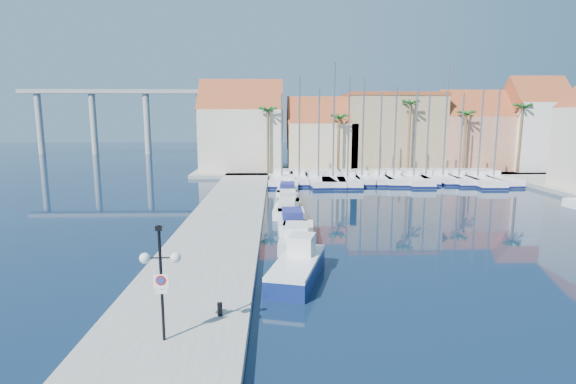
% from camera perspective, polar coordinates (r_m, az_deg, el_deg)
% --- Properties ---
extents(ground, '(260.00, 260.00, 0.00)m').
position_cam_1_polar(ground, '(23.59, 10.75, -11.74)').
color(ground, black).
rests_on(ground, ground).
extents(quay_west, '(6.00, 77.00, 0.50)m').
position_cam_1_polar(quay_west, '(36.15, -8.05, -3.73)').
color(quay_west, gray).
rests_on(quay_west, ground).
extents(shore_north, '(54.00, 16.00, 0.50)m').
position_cam_1_polar(shore_north, '(71.51, 10.49, 2.78)').
color(shore_north, gray).
rests_on(shore_north, ground).
extents(lamp_post, '(1.45, 0.42, 4.28)m').
position_cam_1_polar(lamp_post, '(16.64, -15.88, -9.01)').
color(lamp_post, black).
rests_on(lamp_post, quay_west).
extents(bollard, '(0.22, 0.22, 0.54)m').
position_cam_1_polar(bollard, '(19.05, -8.65, -14.50)').
color(bollard, black).
rests_on(bollard, quay_west).
extents(fishing_boat, '(3.49, 6.36, 2.12)m').
position_cam_1_polar(fishing_boat, '(24.04, 1.24, -9.37)').
color(fishing_boat, navy).
rests_on(fishing_boat, ground).
extents(motorboat_west_0, '(2.72, 7.01, 1.40)m').
position_cam_1_polar(motorboat_west_0, '(30.71, 1.16, -5.53)').
color(motorboat_west_0, white).
rests_on(motorboat_west_0, ground).
extents(motorboat_west_1, '(2.24, 6.89, 1.40)m').
position_cam_1_polar(motorboat_west_1, '(35.45, 0.49, -3.47)').
color(motorboat_west_1, white).
rests_on(motorboat_west_1, ground).
extents(motorboat_west_2, '(2.61, 6.78, 1.40)m').
position_cam_1_polar(motorboat_west_2, '(39.98, -0.12, -1.97)').
color(motorboat_west_2, white).
rests_on(motorboat_west_2, ground).
extents(motorboat_west_3, '(2.14, 6.66, 1.40)m').
position_cam_1_polar(motorboat_west_3, '(44.24, -0.04, -0.84)').
color(motorboat_west_3, white).
rests_on(motorboat_west_3, ground).
extents(motorboat_west_4, '(2.59, 6.95, 1.40)m').
position_cam_1_polar(motorboat_west_4, '(49.42, -0.05, 0.26)').
color(motorboat_west_4, white).
rests_on(motorboat_west_4, ground).
extents(motorboat_west_5, '(2.07, 6.05, 1.40)m').
position_cam_1_polar(motorboat_west_5, '(55.67, 0.11, 1.31)').
color(motorboat_west_5, white).
rests_on(motorboat_west_5, ground).
extents(sailboat_0, '(3.49, 10.77, 11.32)m').
position_cam_1_polar(sailboat_0, '(58.20, -0.76, 1.72)').
color(sailboat_0, white).
rests_on(sailboat_0, ground).
extents(sailboat_1, '(2.39, 8.55, 13.54)m').
position_cam_1_polar(sailboat_1, '(58.52, 1.41, 1.83)').
color(sailboat_1, white).
rests_on(sailboat_1, ground).
extents(sailboat_2, '(3.89, 11.42, 11.85)m').
position_cam_1_polar(sailboat_2, '(57.69, 3.75, 1.63)').
color(sailboat_2, white).
rests_on(sailboat_2, ground).
extents(sailboat_3, '(3.85, 11.25, 15.00)m').
position_cam_1_polar(sailboat_3, '(57.88, 5.69, 1.67)').
color(sailboat_3, white).
rests_on(sailboat_3, ground).
extents(sailboat_4, '(3.60, 11.10, 13.43)m').
position_cam_1_polar(sailboat_4, '(58.06, 7.50, 1.64)').
color(sailboat_4, white).
rests_on(sailboat_4, ground).
extents(sailboat_5, '(2.23, 8.17, 13.26)m').
position_cam_1_polar(sailboat_5, '(59.19, 9.26, 1.81)').
color(sailboat_5, white).
rests_on(sailboat_5, ground).
extents(sailboat_6, '(2.33, 8.39, 11.47)m').
position_cam_1_polar(sailboat_6, '(59.59, 11.37, 1.76)').
color(sailboat_6, white).
rests_on(sailboat_6, ground).
extents(sailboat_7, '(3.29, 9.90, 12.25)m').
position_cam_1_polar(sailboat_7, '(60.35, 13.15, 1.78)').
color(sailboat_7, white).
rests_on(sailboat_7, ground).
extents(sailboat_8, '(3.32, 11.21, 11.86)m').
position_cam_1_polar(sailboat_8, '(60.74, 15.48, 1.71)').
color(sailboat_8, white).
rests_on(sailboat_8, ground).
extents(sailboat_9, '(2.81, 8.26, 11.26)m').
position_cam_1_polar(sailboat_9, '(61.67, 16.98, 1.79)').
color(sailboat_9, white).
rests_on(sailboat_9, ground).
extents(sailboat_10, '(2.49, 8.29, 14.75)m').
position_cam_1_polar(sailboat_10, '(62.41, 18.88, 1.84)').
color(sailboat_10, white).
rests_on(sailboat_10, ground).
extents(sailboat_11, '(2.96, 9.60, 11.41)m').
position_cam_1_polar(sailboat_11, '(62.72, 20.70, 1.69)').
color(sailboat_11, white).
rests_on(sailboat_11, ground).
extents(sailboat_12, '(3.64, 12.00, 11.96)m').
position_cam_1_polar(sailboat_12, '(62.90, 22.69, 1.57)').
color(sailboat_12, white).
rests_on(sailboat_12, ground).
extents(sailboat_13, '(3.36, 10.87, 12.11)m').
position_cam_1_polar(sailboat_13, '(64.28, 24.35, 1.62)').
color(sailboat_13, white).
rests_on(sailboat_13, ground).
extents(building_0, '(12.30, 9.00, 13.50)m').
position_cam_1_polar(building_0, '(68.68, -5.87, 7.87)').
color(building_0, beige).
rests_on(building_0, shore_north).
extents(building_1, '(10.30, 8.00, 11.00)m').
position_cam_1_polar(building_1, '(68.88, 4.22, 6.87)').
color(building_1, '#C7B68C').
rests_on(building_1, shore_north).
extents(building_2, '(14.20, 10.20, 11.50)m').
position_cam_1_polar(building_2, '(71.76, 13.00, 7.53)').
color(building_2, '#9A7F5F').
rests_on(building_2, shore_north).
extents(building_3, '(10.30, 8.00, 12.00)m').
position_cam_1_polar(building_3, '(74.75, 22.19, 6.84)').
color(building_3, '#B6715C').
rests_on(building_3, shore_north).
extents(building_4, '(8.30, 8.00, 14.00)m').
position_cam_1_polar(building_4, '(77.88, 28.66, 7.28)').
color(building_4, white).
rests_on(building_4, shore_north).
extents(palm_0, '(2.60, 2.60, 10.15)m').
position_cam_1_polar(palm_0, '(63.47, -2.59, 10.08)').
color(palm_0, brown).
rests_on(palm_0, shore_north).
extents(palm_1, '(2.60, 2.60, 9.15)m').
position_cam_1_polar(palm_1, '(64.08, 6.51, 9.18)').
color(palm_1, brown).
rests_on(palm_1, shore_north).
extents(palm_2, '(2.60, 2.60, 11.15)m').
position_cam_1_polar(palm_2, '(66.23, 15.29, 10.55)').
color(palm_2, brown).
rests_on(palm_2, shore_north).
extents(palm_3, '(2.60, 2.60, 9.65)m').
position_cam_1_polar(palm_3, '(68.92, 21.69, 8.99)').
color(palm_3, brown).
rests_on(palm_3, shore_north).
extents(palm_4, '(2.60, 2.60, 10.65)m').
position_cam_1_polar(palm_4, '(72.43, 27.64, 9.32)').
color(palm_4, brown).
rests_on(palm_4, shore_north).
extents(viaduct, '(48.00, 2.20, 14.45)m').
position_cam_1_polar(viaduct, '(108.97, -20.15, 9.91)').
color(viaduct, '#9E9E99').
rests_on(viaduct, ground).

